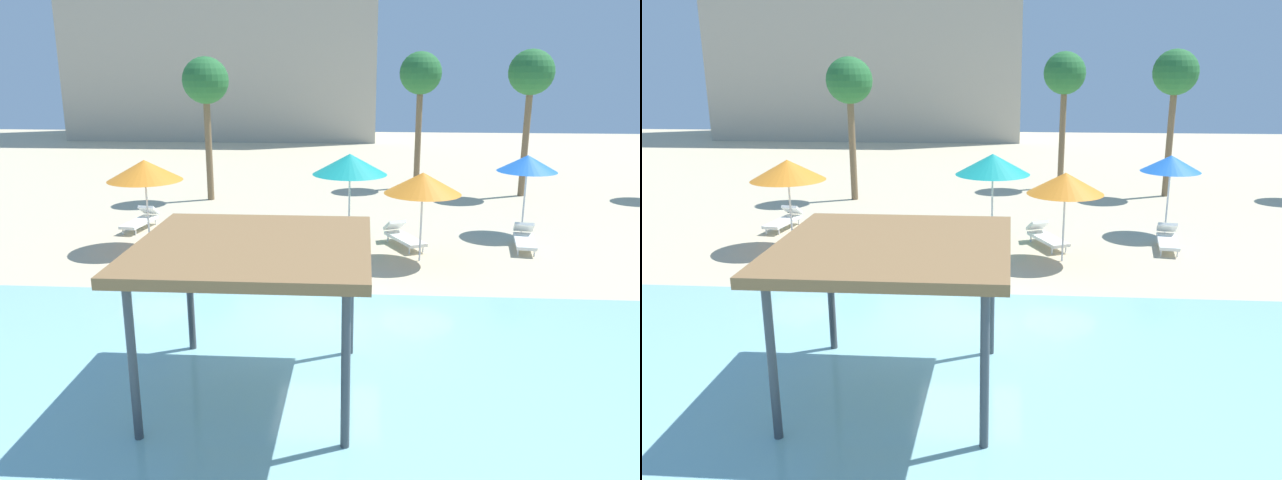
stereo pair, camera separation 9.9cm
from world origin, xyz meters
TOP-DOWN VIEW (x-y plane):
  - ground_plane at (0.00, 0.00)m, footprint 80.00×80.00m
  - lagoon_water at (0.00, -5.25)m, footprint 44.00×13.50m
  - shade_pavilion at (-1.06, -3.46)m, footprint 3.91×3.91m
  - beach_umbrella_orange_0 at (-5.94, 5.25)m, footprint 2.31×2.31m
  - beach_umbrella_teal_1 at (0.32, 6.61)m, footprint 2.41×2.41m
  - beach_umbrella_blue_2 at (6.21, 7.76)m, footprint 1.98×1.98m
  - beach_umbrella_orange_3 at (2.48, 4.52)m, footprint 2.23×2.23m
  - lounge_chair_0 at (2.06, 6.10)m, footprint 1.35×1.97m
  - lounge_chair_1 at (-7.04, 7.64)m, footprint 0.88×1.97m
  - lounge_chair_3 at (5.89, 6.09)m, footprint 0.90×1.97m
  - palm_tree_0 at (7.72, 14.34)m, footprint 1.90×1.90m
  - palm_tree_1 at (-5.74, 12.60)m, footprint 1.90×1.90m
  - palm_tree_3 at (3.26, 15.98)m, footprint 1.90×1.90m
  - hotel_block_0 at (-9.88, 36.59)m, footprint 22.92×8.78m

SIDE VIEW (x-z plane):
  - ground_plane at x=0.00m, z-range 0.00..0.00m
  - lagoon_water at x=0.00m, z-range 0.00..0.04m
  - lounge_chair_0 at x=2.06m, z-range -0.04..0.70m
  - lounge_chair_1 at x=-7.04m, z-range -0.04..0.70m
  - lounge_chair_3 at x=5.89m, z-range -0.04..0.70m
  - beach_umbrella_orange_3 at x=2.48m, z-range 1.02..3.67m
  - beach_umbrella_blue_2 at x=6.21m, z-range 1.08..3.80m
  - beach_umbrella_orange_0 at x=-5.94m, z-range 1.09..3.90m
  - beach_umbrella_teal_1 at x=0.32m, z-range 1.10..3.97m
  - shade_pavilion at x=-1.06m, z-range 1.21..4.00m
  - palm_tree_1 at x=-5.74m, z-range 1.88..7.79m
  - palm_tree_3 at x=3.26m, z-range 1.98..8.14m
  - palm_tree_0 at x=7.72m, z-range 2.01..8.24m
  - hotel_block_0 at x=-9.88m, z-range 0.00..15.68m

